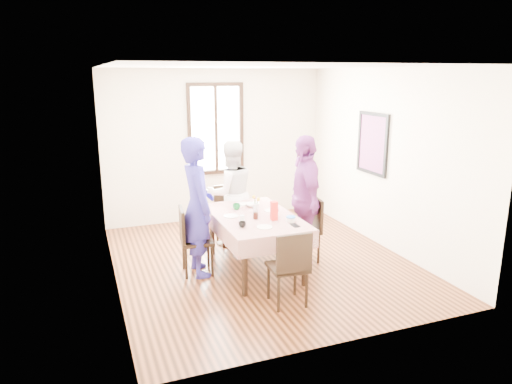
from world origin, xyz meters
The scene contains 31 objects.
ground centered at (0.00, 0.00, 0.00)m, with size 4.50×4.50×0.00m, color black.
back_wall centered at (0.00, 2.25, 1.35)m, with size 4.00×4.00×0.00m, color beige.
right_wall centered at (2.00, 0.00, 1.35)m, with size 4.50×4.50×0.00m, color beige.
window_frame centered at (0.00, 2.23, 1.65)m, with size 1.02×0.06×1.62m, color black.
window_pane centered at (0.00, 2.24, 1.65)m, with size 0.90×0.02×1.50m, color white.
art_poster centered at (1.98, 0.30, 1.55)m, with size 0.04×0.76×0.96m, color red.
dining_table centered at (-0.18, -0.22, 0.38)m, with size 0.92×1.56×0.75m, color black.
tablecloth centered at (-0.18, -0.22, 0.76)m, with size 1.04×1.68×0.01m, color #620101.
chair_left centered at (-0.95, -0.07, 0.46)m, with size 0.42×0.42×0.91m, color black.
chair_right centered at (0.58, -0.17, 0.46)m, with size 0.42×0.42×0.91m, color black.
chair_far centered at (-0.18, 0.86, 0.46)m, with size 0.42×0.42×0.91m, color black.
chair_near centered at (-0.18, -1.29, 0.46)m, with size 0.42×0.42×0.91m, color black.
person_left centered at (-0.93, -0.07, 0.92)m, with size 0.67×0.44×1.84m, color navy.
person_far centered at (-0.18, 0.84, 0.82)m, with size 0.80×0.62×1.64m, color silver.
person_right centered at (0.56, -0.17, 0.90)m, with size 1.06×0.44×1.81m, color #7B3079.
mug_black centered at (-0.50, -0.63, 0.80)m, with size 0.09×0.09×0.07m, color black.
mug_flag centered at (0.07, -0.32, 0.81)m, with size 0.10×0.10×0.09m, color red.
mug_green centered at (-0.32, 0.15, 0.80)m, with size 0.11×0.11×0.08m, color #0C7226.
serving_bowl centered at (-0.06, 0.21, 0.79)m, with size 0.20×0.20×0.05m, color white.
juice_carton centered at (-0.02, -0.49, 0.89)m, with size 0.08×0.08×0.25m, color red.
butter_tub centered at (0.16, -0.62, 0.79)m, with size 0.11×0.11×0.06m, color white.
jam_jar centered at (-0.22, -0.36, 0.81)m, with size 0.06×0.06×0.09m, color black.
drinking_glass centered at (-0.44, -0.44, 0.81)m, with size 0.07×0.07×0.09m, color silver.
smartphone centered at (0.14, -0.80, 0.77)m, with size 0.08×0.16×0.01m, color black.
flower_vase centered at (-0.14, -0.16, 0.83)m, with size 0.07×0.07×0.15m, color silver.
plate_left centered at (-0.49, -0.14, 0.77)m, with size 0.20×0.20×0.01m, color white.
plate_right centered at (0.11, -0.10, 0.77)m, with size 0.20×0.20×0.01m, color white.
plate_far centered at (-0.16, 0.37, 0.77)m, with size 0.20×0.20×0.01m, color white.
plate_near centered at (-0.24, -0.73, 0.77)m, with size 0.20×0.20×0.01m, color white.
butter_lid centered at (0.16, -0.62, 0.82)m, with size 0.12×0.12×0.01m, color blue.
flower_bunch centered at (-0.14, -0.16, 0.96)m, with size 0.09×0.09×0.10m, color yellow, non-canonical shape.
Camera 1 is at (-2.30, -5.85, 2.61)m, focal length 32.97 mm.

